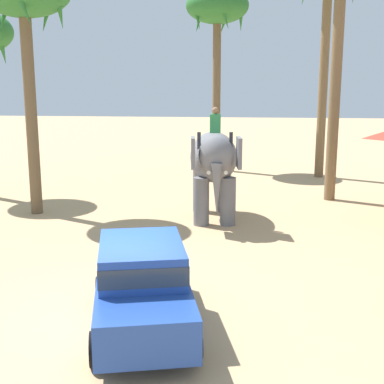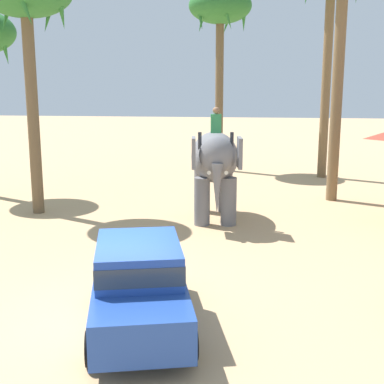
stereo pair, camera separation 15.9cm
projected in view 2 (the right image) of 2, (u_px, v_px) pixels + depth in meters
The scene contains 4 objects.
ground_plane at pixel (119, 316), 10.73m from camera, with size 120.00×120.00×0.00m, color tan.
car_sedan_foreground at pixel (139, 282), 10.08m from camera, with size 2.63×4.39×1.70m.
elephant_with_mahout at pixel (215, 163), 17.82m from camera, with size 1.97×3.96×3.88m.
palm_tree_left_of_road at pixel (220, 12), 26.72m from camera, with size 3.20×3.20×9.33m.
Camera 2 is at (2.64, -9.73, 4.70)m, focal length 49.33 mm.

